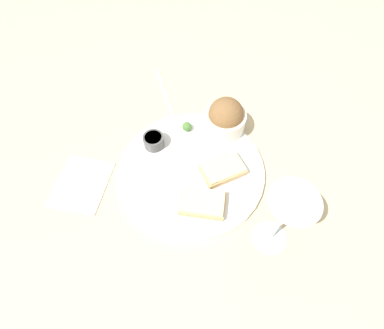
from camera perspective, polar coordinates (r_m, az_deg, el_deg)
ground_plane at (r=0.74m, az=-0.00°, el=-1.38°), size 4.00×4.00×0.00m
dinner_plate at (r=0.73m, az=-0.00°, el=-1.10°), size 0.35×0.35×0.01m
salad_bowl at (r=0.77m, az=6.39°, el=8.86°), size 0.11×0.11×0.10m
sauce_ramekin at (r=0.76m, az=-7.33°, el=4.56°), size 0.05×0.05×0.03m
cheese_toast_near at (r=0.67m, az=2.00°, el=-7.35°), size 0.12×0.09×0.03m
cheese_toast_far at (r=0.72m, az=5.88°, el=-0.89°), size 0.11×0.09×0.03m
wine_glass at (r=0.57m, az=17.48°, el=-8.95°), size 0.09×0.09×0.19m
garnish at (r=0.79m, az=-0.97°, el=7.23°), size 0.02×0.02×0.02m
napkin at (r=0.77m, az=-20.28°, el=-3.42°), size 0.16×0.18×0.01m
fork at (r=0.91m, az=-5.18°, el=13.64°), size 0.03×0.19×0.01m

